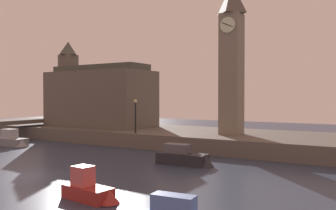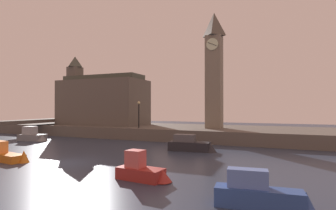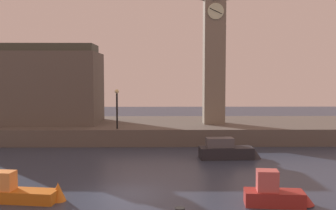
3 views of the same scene
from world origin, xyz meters
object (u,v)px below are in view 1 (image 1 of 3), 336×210
object	(u,v)px
boat_barge_dark	(186,157)
boat_cruiser_grey	(14,140)
parliament_hall	(99,96)
streetlamp	(135,112)
clock_tower	(232,56)
boat_dinghy_red	(91,190)

from	to	relation	value
boat_barge_dark	boat_cruiser_grey	size ratio (longest dim) A/B	1.13
parliament_hall	streetlamp	distance (m)	10.60
streetlamp	boat_barge_dark	size ratio (longest dim) A/B	0.74
clock_tower	streetlamp	size ratio (longest dim) A/B	4.32
streetlamp	parliament_hall	bearing A→B (deg)	153.22
boat_cruiser_grey	parliament_hall	bearing A→B (deg)	77.35
clock_tower	streetlamp	bearing A→B (deg)	-156.91
boat_dinghy_red	boat_cruiser_grey	bearing A→B (deg)	153.25
streetlamp	boat_cruiser_grey	world-z (taller)	streetlamp
clock_tower	boat_barge_dark	xyz separation A→B (m)	(0.07, -9.58, -8.70)
boat_barge_dark	boat_dinghy_red	world-z (taller)	boat_dinghy_red
parliament_hall	boat_barge_dark	world-z (taller)	parliament_hall
streetlamp	boat_dinghy_red	world-z (taller)	streetlamp
boat_barge_dark	boat_dinghy_red	bearing A→B (deg)	-87.68
parliament_hall	boat_cruiser_grey	xyz separation A→B (m)	(-2.39, -10.63, -4.72)
boat_dinghy_red	boat_cruiser_grey	world-z (taller)	boat_cruiser_grey
parliament_hall	boat_dinghy_red	xyz separation A→B (m)	(18.85, -21.33, -4.80)
boat_dinghy_red	boat_cruiser_grey	xyz separation A→B (m)	(-21.24, 10.71, 0.07)
boat_dinghy_red	boat_cruiser_grey	distance (m)	23.78
streetlamp	boat_barge_dark	bearing A→B (deg)	-32.37
boat_barge_dark	clock_tower	bearing A→B (deg)	90.43
clock_tower	streetlamp	xyz separation A→B (m)	(-8.99, -3.83, -5.57)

